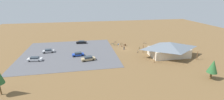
# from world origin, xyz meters

# --- Properties ---
(ground) EXTENTS (160.00, 160.00, 0.00)m
(ground) POSITION_xyz_m (0.00, 0.00, 0.00)
(ground) COLOR brown
(ground) RESTS_ON ground
(parking_lot_asphalt) EXTENTS (35.71, 34.29, 0.05)m
(parking_lot_asphalt) POSITION_xyz_m (22.89, 0.61, 0.03)
(parking_lot_asphalt) COLOR #56565B
(parking_lot_asphalt) RESTS_ON ground
(bike_pavilion) EXTENTS (16.55, 10.63, 5.44)m
(bike_pavilion) POSITION_xyz_m (-13.79, 10.97, 3.06)
(bike_pavilion) COLOR beige
(bike_pavilion) RESTS_ON ground
(trash_bin) EXTENTS (0.60, 0.60, 0.90)m
(trash_bin) POSITION_xyz_m (-1.27, -4.46, 0.45)
(trash_bin) COLOR brown
(trash_bin) RESTS_ON ground
(lot_sign) EXTENTS (0.56, 0.08, 2.20)m
(lot_sign) POSITION_xyz_m (2.66, -1.32, 1.41)
(lot_sign) COLOR #99999E
(lot_sign) RESTS_ON ground
(pine_far_east) EXTENTS (2.66, 2.66, 5.46)m
(pine_far_east) POSITION_xyz_m (-16.10, 29.10, 3.63)
(pine_far_east) COLOR brown
(pine_far_east) RESTS_ON ground
(bicycle_blue_mid_cluster) EXTENTS (0.48, 1.80, 0.85)m
(bicycle_blue_mid_cluster) POSITION_xyz_m (-7.29, 3.09, 0.39)
(bicycle_blue_mid_cluster) COLOR black
(bicycle_blue_mid_cluster) RESTS_ON ground
(bicycle_purple_near_porch) EXTENTS (1.26, 1.19, 0.83)m
(bicycle_purple_near_porch) POSITION_xyz_m (2.12, -10.28, 0.36)
(bicycle_purple_near_porch) COLOR black
(bicycle_purple_near_porch) RESTS_ON ground
(bicycle_green_lone_west) EXTENTS (1.68, 0.70, 0.85)m
(bicycle_green_lone_west) POSITION_xyz_m (2.95, -5.45, 0.37)
(bicycle_green_lone_west) COLOR black
(bicycle_green_lone_west) RESTS_ON ground
(bicycle_orange_yard_front) EXTENTS (1.07, 1.41, 0.87)m
(bicycle_orange_yard_front) POSITION_xyz_m (-0.07, -6.89, 0.38)
(bicycle_orange_yard_front) COLOR black
(bicycle_orange_yard_front) RESTS_ON ground
(bicycle_silver_back_row) EXTENTS (1.81, 0.48, 0.82)m
(bicycle_silver_back_row) POSITION_xyz_m (-11.27, -6.33, 0.38)
(bicycle_silver_back_row) COLOR black
(bicycle_silver_back_row) RESTS_ON ground
(bicycle_yellow_near_sign) EXTENTS (0.94, 1.38, 0.81)m
(bicycle_yellow_near_sign) POSITION_xyz_m (-5.89, 1.19, 0.36)
(bicycle_yellow_near_sign) COLOR black
(bicycle_yellow_near_sign) RESTS_ON ground
(bicycle_red_trailside) EXTENTS (0.49, 1.80, 0.83)m
(bicycle_red_trailside) POSITION_xyz_m (0.72, -2.96, 0.39)
(bicycle_red_trailside) COLOR black
(bicycle_red_trailside) RESTS_ON ground
(bicycle_white_yard_left) EXTENTS (0.77, 1.47, 0.80)m
(bicycle_white_yard_left) POSITION_xyz_m (-3.72, 5.52, 0.36)
(bicycle_white_yard_left) COLOR black
(bicycle_white_yard_left) RESTS_ON ground
(bicycle_black_yard_right) EXTENTS (1.21, 1.13, 0.79)m
(bicycle_black_yard_right) POSITION_xyz_m (-0.86, -4.89, 0.35)
(bicycle_black_yard_right) COLOR black
(bicycle_black_yard_right) RESTS_ON ground
(bicycle_teal_edge_south) EXTENTS (1.68, 0.48, 0.83)m
(bicycle_teal_edge_south) POSITION_xyz_m (3.90, -7.40, 0.36)
(bicycle_teal_edge_south) COLOR black
(bicycle_teal_edge_south) RESTS_ON ground
(car_blue_near_entry) EXTENTS (4.48, 2.43, 1.40)m
(car_blue_near_entry) POSITION_xyz_m (19.47, 4.65, 0.74)
(car_blue_near_entry) COLOR #1E42B2
(car_blue_near_entry) RESTS_ON parking_lot_asphalt
(car_tan_second_row) EXTENTS (5.01, 2.69, 1.46)m
(car_tan_second_row) POSITION_xyz_m (15.93, 9.80, 0.77)
(car_tan_second_row) COLOR tan
(car_tan_second_row) RESTS_ON parking_lot_asphalt
(car_white_front_row) EXTENTS (4.94, 2.28, 1.42)m
(car_white_front_row) POSITION_xyz_m (34.07, 6.80, 0.76)
(car_white_front_row) COLOR white
(car_white_front_row) RESTS_ON parking_lot_asphalt
(car_black_by_curb) EXTENTS (4.86, 2.23, 1.30)m
(car_black_by_curb) POSITION_xyz_m (18.05, -12.00, 0.70)
(car_black_by_curb) COLOR black
(car_black_by_curb) RESTS_ON parking_lot_asphalt
(car_silver_inner_stall) EXTENTS (4.49, 2.24, 1.39)m
(car_silver_inner_stall) POSITION_xyz_m (31.02, -1.36, 0.74)
(car_silver_inner_stall) COLOR #BCBCC1
(car_silver_inner_stall) RESTS_ON parking_lot_asphalt
(visitor_near_lot) EXTENTS (0.39, 0.40, 1.61)m
(visitor_near_lot) POSITION_xyz_m (0.59, 0.62, 0.84)
(visitor_near_lot) COLOR #2D3347
(visitor_near_lot) RESTS_ON ground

